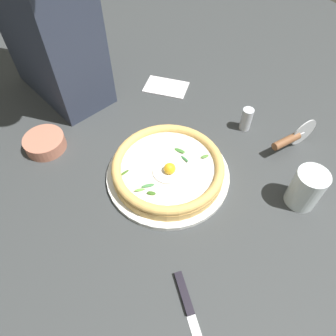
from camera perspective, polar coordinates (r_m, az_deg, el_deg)
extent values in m
cube|color=#343738|center=(0.80, 0.06, -3.81)|extent=(2.40, 2.40, 0.03)
cylinder|color=white|center=(0.80, 0.00, -1.14)|extent=(0.32, 0.32, 0.01)
cylinder|color=#E2B060|center=(0.79, 0.00, -0.36)|extent=(0.29, 0.29, 0.02)
torus|color=#E3B05E|center=(0.77, 0.00, 0.46)|extent=(0.29, 0.29, 0.02)
cylinder|color=white|center=(0.77, 0.00, 0.28)|extent=(0.24, 0.24, 0.00)
ellipsoid|color=white|center=(0.76, 0.17, -0.50)|extent=(0.08, 0.08, 0.01)
sphere|color=yellow|center=(0.75, 0.32, -0.12)|extent=(0.03, 0.03, 0.03)
ellipsoid|color=#538739|center=(0.79, 6.91, 2.16)|extent=(0.02, 0.01, 0.01)
ellipsoid|color=#3F7D40|center=(0.74, -3.90, -3.06)|extent=(0.03, 0.02, 0.01)
ellipsoid|color=#458738|center=(0.80, 2.17, 3.27)|extent=(0.02, 0.03, 0.01)
ellipsoid|color=#34601C|center=(0.72, -3.12, -4.70)|extent=(0.02, 0.02, 0.01)
ellipsoid|color=#3A5F1C|center=(0.76, -8.14, -0.88)|extent=(0.03, 0.01, 0.01)
ellipsoid|color=#59983A|center=(0.73, -5.44, -3.85)|extent=(0.03, 0.01, 0.01)
ellipsoid|color=#3D8549|center=(0.78, 3.12, 1.74)|extent=(0.01, 0.03, 0.01)
cylinder|color=#BA7159|center=(0.92, -21.93, 4.38)|extent=(0.11, 0.11, 0.04)
cylinder|color=silver|center=(0.93, 23.89, 6.07)|extent=(0.08, 0.01, 0.08)
cylinder|color=silver|center=(0.92, 23.47, 5.86)|extent=(0.02, 0.01, 0.01)
cylinder|color=brown|center=(0.88, 21.18, 4.72)|extent=(0.09, 0.03, 0.02)
cube|color=black|center=(0.67, 3.01, -22.20)|extent=(0.04, 0.09, 0.01)
cylinder|color=silver|center=(0.79, 24.35, -3.48)|extent=(0.07, 0.07, 0.10)
cylinder|color=#DDCB7C|center=(0.81, 23.54, -4.88)|extent=(0.07, 0.07, 0.04)
cube|color=white|center=(1.06, -0.37, 14.92)|extent=(0.16, 0.16, 0.01)
cylinder|color=silver|center=(0.92, 14.38, 8.81)|extent=(0.03, 0.03, 0.07)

